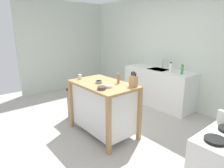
% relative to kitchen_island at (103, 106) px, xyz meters
% --- Properties ---
extents(ground_plane, '(6.68, 6.68, 0.00)m').
position_rel_kitchen_island_xyz_m(ground_plane, '(-0.19, 0.07, -0.51)').
color(ground_plane, '#ADA8A0').
rests_on(ground_plane, ground).
extents(wall_back, '(5.68, 0.10, 2.60)m').
position_rel_kitchen_island_xyz_m(wall_back, '(-0.19, 2.21, 0.79)').
color(wall_back, silver).
rests_on(wall_back, ground).
extents(wall_left, '(0.10, 2.74, 2.60)m').
position_rel_kitchen_island_xyz_m(wall_left, '(-3.02, 0.84, 0.79)').
color(wall_left, beige).
rests_on(wall_left, ground).
extents(kitchen_island, '(1.17, 0.71, 0.92)m').
position_rel_kitchen_island_xyz_m(kitchen_island, '(0.00, 0.00, 0.00)').
color(kitchen_island, '#AD7F4C').
rests_on(kitchen_island, ground).
extents(knife_block, '(0.11, 0.09, 0.24)m').
position_rel_kitchen_island_xyz_m(knife_block, '(0.46, 0.25, 0.50)').
color(knife_block, tan).
rests_on(knife_block, kitchen_island).
extents(bowl_ceramic_wide, '(0.11, 0.11, 0.03)m').
position_rel_kitchen_island_xyz_m(bowl_ceramic_wide, '(0.27, -0.08, 0.43)').
color(bowl_ceramic_wide, silver).
rests_on(bowl_ceramic_wide, kitchen_island).
extents(bowl_stoneware_deep, '(0.11, 0.11, 0.04)m').
position_rel_kitchen_island_xyz_m(bowl_stoneware_deep, '(-0.05, -0.05, 0.43)').
color(bowl_stoneware_deep, gray).
rests_on(bowl_stoneware_deep, kitchen_island).
extents(bowl_ceramic_small, '(0.13, 0.13, 0.05)m').
position_rel_kitchen_island_xyz_m(bowl_ceramic_small, '(0.27, -0.23, 0.43)').
color(bowl_ceramic_small, '#564C47').
rests_on(bowl_ceramic_small, kitchen_island).
extents(drinking_cup, '(0.07, 0.07, 0.09)m').
position_rel_kitchen_island_xyz_m(drinking_cup, '(-0.49, -0.15, 0.45)').
color(drinking_cup, silver).
rests_on(drinking_cup, kitchen_island).
extents(pepper_grinder, '(0.04, 0.04, 0.18)m').
position_rel_kitchen_island_xyz_m(pepper_grinder, '(0.17, 0.20, 0.49)').
color(pepper_grinder, '#9E7042').
rests_on(pepper_grinder, kitchen_island).
extents(trash_bin, '(0.36, 0.28, 0.63)m').
position_rel_kitchen_island_xyz_m(trash_bin, '(-0.82, -0.06, -0.20)').
color(trash_bin, slate).
rests_on(trash_bin, ground).
extents(sink_counter, '(1.72, 0.60, 0.89)m').
position_rel_kitchen_island_xyz_m(sink_counter, '(-0.25, 1.86, -0.07)').
color(sink_counter, silver).
rests_on(sink_counter, ground).
extents(sink_faucet, '(0.02, 0.02, 0.22)m').
position_rel_kitchen_island_xyz_m(sink_faucet, '(-0.25, 2.00, 0.48)').
color(sink_faucet, '#B7BCC1').
rests_on(sink_faucet, sink_counter).
extents(bottle_spray_cleaner, '(0.06, 0.06, 0.20)m').
position_rel_kitchen_island_xyz_m(bottle_spray_cleaner, '(0.39, 1.79, 0.47)').
color(bottle_spray_cleaner, green).
rests_on(bottle_spray_cleaner, sink_counter).
extents(bottle_dish_soap, '(0.06, 0.06, 0.22)m').
position_rel_kitchen_island_xyz_m(bottle_dish_soap, '(0.10, 1.79, 0.47)').
color(bottle_dish_soap, white).
rests_on(bottle_dish_soap, sink_counter).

